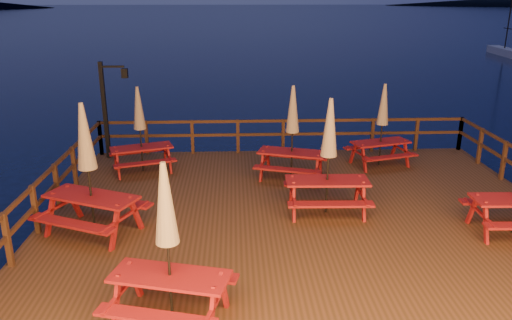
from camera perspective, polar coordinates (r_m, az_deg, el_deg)
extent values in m
plane|color=black|center=(12.01, 5.27, -7.91)|extent=(500.00, 500.00, 0.00)
cube|color=#462D16|center=(11.92, 5.30, -7.05)|extent=(12.00, 10.00, 0.40)
cylinder|color=#361C11|center=(16.75, -16.33, -1.91)|extent=(0.24, 0.24, 1.40)
cylinder|color=#361C11|center=(16.33, 3.12, -1.68)|extent=(0.24, 0.24, 1.40)
cylinder|color=#361C11|center=(17.76, 21.41, -1.29)|extent=(0.24, 0.24, 1.40)
cube|color=#361C11|center=(16.05, 3.14, 4.50)|extent=(11.70, 0.06, 0.09)
cube|color=#361C11|center=(16.17, 3.11, 2.97)|extent=(11.70, 0.06, 0.09)
cube|color=#361C11|center=(16.40, -13.40, 2.51)|extent=(0.10, 0.10, 1.10)
cube|color=#361C11|center=(16.18, 3.11, 2.78)|extent=(0.10, 0.10, 1.10)
cube|color=#361C11|center=(17.27, 18.77, 2.82)|extent=(0.10, 0.10, 1.10)
cube|color=#361C11|center=(12.12, -23.10, -1.71)|extent=(0.06, 9.70, 0.09)
cube|color=#361C11|center=(12.27, -22.84, -3.66)|extent=(0.06, 9.70, 0.09)
cube|color=#361C11|center=(12.29, -22.81, -3.90)|extent=(0.10, 0.10, 1.10)
cube|color=#361C11|center=(15.77, -18.20, 1.44)|extent=(0.10, 0.10, 1.10)
cube|color=#361C11|center=(16.89, 23.62, 1.90)|extent=(0.10, 0.10, 1.10)
cube|color=black|center=(16.08, -16.90, 5.40)|extent=(0.12, 0.12, 3.00)
cube|color=black|center=(15.77, -16.11, 10.22)|extent=(0.70, 0.06, 0.06)
cube|color=black|center=(15.72, -14.78, 9.57)|extent=(0.18, 0.18, 0.28)
sphere|color=#FFB366|center=(15.72, -14.78, 9.57)|extent=(0.14, 0.14, 0.14)
cube|color=silver|center=(51.04, 26.71, 10.85)|extent=(1.67, 6.42, 0.82)
cylinder|color=black|center=(51.19, 27.21, 15.88)|extent=(0.11, 0.11, 9.07)
cylinder|color=black|center=(51.27, 26.82, 13.28)|extent=(0.22, 1.63, 0.07)
cube|color=maroon|center=(14.70, -12.96, 1.40)|extent=(1.86, 1.20, 0.05)
cube|color=maroon|center=(15.33, -13.22, 0.96)|extent=(1.73, 0.81, 0.05)
cube|color=maroon|center=(14.24, -12.52, -0.35)|extent=(1.73, 0.81, 0.05)
cube|color=maroon|center=(15.03, -15.77, 0.10)|extent=(0.09, 0.11, 0.72)
cube|color=maroon|center=(14.43, -15.49, -0.64)|extent=(0.09, 0.11, 0.72)
cube|color=maroon|center=(15.21, -10.37, 0.73)|extent=(0.09, 0.11, 0.72)
cube|color=maroon|center=(14.62, -9.87, 0.02)|extent=(0.09, 0.11, 0.72)
cylinder|color=black|center=(14.57, -13.10, 3.21)|extent=(0.04, 0.04, 2.41)
cone|color=tan|center=(14.41, -13.29, 5.80)|extent=(0.35, 0.35, 1.20)
sphere|color=black|center=(14.30, -13.45, 7.98)|extent=(0.07, 0.07, 0.07)
cube|color=maroon|center=(11.16, -18.32, -4.01)|extent=(2.14, 1.53, 0.06)
cube|color=maroon|center=(11.76, -16.11, -4.39)|extent=(1.95, 1.11, 0.06)
cube|color=maroon|center=(10.84, -20.37, -6.85)|extent=(1.95, 1.11, 0.06)
cube|color=maroon|center=(12.09, -20.08, -4.60)|extent=(0.11, 0.13, 0.83)
cube|color=maroon|center=(11.61, -22.45, -5.86)|extent=(0.11, 0.13, 0.83)
cube|color=maroon|center=(11.10, -13.56, -6.02)|extent=(0.11, 0.13, 0.83)
cube|color=maroon|center=(10.57, -15.84, -7.50)|extent=(0.11, 0.13, 0.83)
cylinder|color=black|center=(10.97, -18.61, -1.32)|extent=(0.05, 0.05, 2.78)
cone|color=tan|center=(10.74, -19.03, 2.59)|extent=(0.40, 0.40, 1.39)
sphere|color=black|center=(10.60, -19.39, 5.94)|extent=(0.08, 0.08, 0.08)
cube|color=maroon|center=(12.58, 26.26, -4.29)|extent=(1.87, 0.36, 0.05)
cube|color=maroon|center=(12.05, 23.48, -5.26)|extent=(0.07, 0.11, 0.77)
cube|color=maroon|center=(11.49, 24.79, -6.60)|extent=(0.07, 0.11, 0.77)
cube|color=maroon|center=(11.70, 8.14, -2.35)|extent=(1.94, 0.80, 0.05)
cube|color=maroon|center=(12.40, 7.64, -2.68)|extent=(1.92, 0.36, 0.05)
cube|color=maroon|center=(11.24, 8.56, -5.03)|extent=(1.92, 0.36, 0.05)
cube|color=maroon|center=(12.08, 4.06, -3.57)|extent=(0.07, 0.11, 0.80)
cube|color=maroon|center=(11.43, 4.34, -4.89)|extent=(0.07, 0.11, 0.80)
cube|color=maroon|center=(12.31, 11.50, -3.46)|extent=(0.07, 0.11, 0.80)
cube|color=maroon|center=(11.68, 12.20, -4.75)|extent=(0.07, 0.11, 0.80)
cylinder|color=black|center=(11.52, 8.26, 0.12)|extent=(0.05, 0.05, 2.66)
cone|color=tan|center=(11.31, 8.44, 3.70)|extent=(0.38, 0.38, 1.33)
sphere|color=black|center=(11.17, 8.58, 6.76)|extent=(0.07, 0.07, 0.07)
cube|color=maroon|center=(15.32, 14.05, 1.99)|extent=(1.84, 1.12, 0.05)
cube|color=maroon|center=(15.87, 12.88, 1.57)|extent=(1.73, 0.73, 0.05)
cube|color=maroon|center=(14.95, 15.13, 0.34)|extent=(1.73, 0.73, 0.05)
cube|color=maroon|center=(15.32, 11.05, 0.80)|extent=(0.08, 0.11, 0.72)
cube|color=maroon|center=(14.80, 12.24, 0.10)|extent=(0.08, 0.11, 0.72)
cube|color=maroon|center=(16.06, 15.53, 1.28)|extent=(0.08, 0.11, 0.72)
cube|color=maroon|center=(15.57, 16.80, 0.63)|extent=(0.08, 0.11, 0.72)
cylinder|color=black|center=(15.20, 14.19, 3.72)|extent=(0.04, 0.04, 2.39)
cone|color=tan|center=(15.05, 14.39, 6.19)|extent=(0.34, 0.34, 1.20)
sphere|color=black|center=(14.94, 14.56, 8.27)|extent=(0.07, 0.07, 0.07)
cube|color=maroon|center=(13.80, 4.11, 0.89)|extent=(1.96, 1.25, 0.05)
cube|color=maroon|center=(14.46, 4.57, 0.44)|extent=(1.83, 0.84, 0.05)
cube|color=maroon|center=(13.33, 3.55, -1.12)|extent=(1.83, 0.84, 0.05)
cube|color=maroon|center=(14.39, 1.38, 0.08)|extent=(0.09, 0.12, 0.76)
cube|color=maroon|center=(13.78, 0.69, -0.77)|extent=(0.09, 0.12, 0.76)
cube|color=maroon|center=(14.11, 7.38, -0.45)|extent=(0.09, 0.12, 0.76)
cube|color=maroon|center=(13.49, 6.95, -1.34)|extent=(0.09, 0.12, 0.76)
cylinder|color=black|center=(13.66, 4.16, 2.92)|extent=(0.04, 0.04, 2.54)
cone|color=tan|center=(13.48, 4.23, 5.83)|extent=(0.37, 0.37, 1.27)
sphere|color=black|center=(13.37, 4.29, 8.30)|extent=(0.07, 0.07, 0.07)
cube|color=maroon|center=(8.04, -9.82, -12.96)|extent=(1.96, 1.16, 0.05)
cube|color=maroon|center=(8.68, -8.19, -12.67)|extent=(1.85, 0.75, 0.05)
cube|color=maroon|center=(7.74, -11.43, -17.17)|extent=(1.85, 0.75, 0.05)
cube|color=maroon|center=(8.78, -13.63, -13.24)|extent=(0.09, 0.11, 0.77)
cube|color=maroon|center=(8.28, -15.69, -15.55)|extent=(0.09, 0.11, 0.77)
cube|color=maroon|center=(8.29, -3.68, -14.77)|extent=(0.09, 0.11, 0.77)
cube|color=maroon|center=(7.76, -5.09, -17.43)|extent=(0.09, 0.11, 0.77)
cylinder|color=black|center=(7.79, -10.03, -9.75)|extent=(0.05, 0.05, 2.56)
cone|color=tan|center=(7.48, -10.33, -4.90)|extent=(0.37, 0.37, 1.28)
sphere|color=black|center=(7.26, -10.60, -0.60)|extent=(0.07, 0.07, 0.07)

